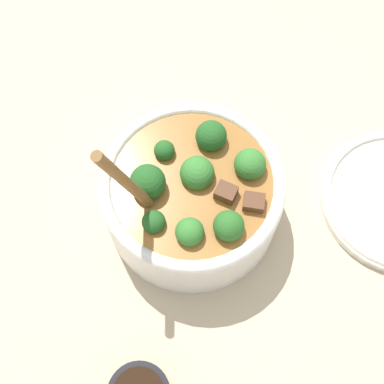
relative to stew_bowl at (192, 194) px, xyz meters
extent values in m
plane|color=#C6B293|center=(0.00, 0.00, -0.06)|extent=(4.00, 4.00, 0.00)
cylinder|color=white|center=(0.00, 0.00, -0.01)|extent=(0.23, 0.23, 0.09)
torus|color=white|center=(0.00, 0.00, 0.03)|extent=(0.23, 0.23, 0.02)
cylinder|color=#9E662D|center=(0.00, 0.00, 0.00)|extent=(0.20, 0.20, 0.06)
sphere|color=#387F33|center=(0.01, 0.01, 0.04)|extent=(0.04, 0.04, 0.04)
cylinder|color=#6B9956|center=(0.01, 0.01, 0.01)|extent=(0.01, 0.01, 0.02)
sphere|color=#235B23|center=(-0.06, -0.03, 0.04)|extent=(0.03, 0.03, 0.03)
cylinder|color=#6B9956|center=(-0.06, -0.03, 0.02)|extent=(0.01, 0.01, 0.01)
sphere|color=#235B23|center=(0.04, 0.04, 0.05)|extent=(0.04, 0.04, 0.04)
cylinder|color=#6B9956|center=(0.04, 0.04, 0.02)|extent=(0.01, 0.01, 0.02)
sphere|color=#2D6B28|center=(0.01, -0.07, 0.05)|extent=(0.04, 0.04, 0.04)
cylinder|color=#6B9956|center=(0.01, -0.07, 0.02)|extent=(0.01, 0.01, 0.02)
sphere|color=#235B23|center=(-0.02, 0.05, 0.04)|extent=(0.03, 0.03, 0.03)
cylinder|color=#6B9956|center=(-0.02, 0.05, 0.02)|extent=(0.01, 0.01, 0.01)
sphere|color=#235B23|center=(-0.05, 0.01, 0.05)|extent=(0.04, 0.04, 0.04)
cylinder|color=#6B9956|center=(-0.05, 0.01, 0.02)|extent=(0.02, 0.02, 0.02)
sphere|color=#387F33|center=(-0.03, -0.06, 0.04)|extent=(0.03, 0.03, 0.03)
cylinder|color=#6B9956|center=(-0.03, -0.06, 0.02)|extent=(0.01, 0.01, 0.02)
sphere|color=#387F33|center=(0.07, -0.01, 0.04)|extent=(0.04, 0.04, 0.04)
cylinder|color=#6B9956|center=(0.07, -0.01, 0.02)|extent=(0.01, 0.01, 0.02)
cube|color=brown|center=(0.03, -0.03, 0.04)|extent=(0.03, 0.03, 0.02)
cube|color=brown|center=(0.06, -0.06, 0.04)|extent=(0.03, 0.03, 0.02)
ellipsoid|color=brown|center=(-0.06, 0.00, 0.03)|extent=(0.04, 0.03, 0.01)
cylinder|color=brown|center=(-0.08, -0.01, 0.11)|extent=(0.06, 0.02, 0.16)
camera|label=1|loc=(-0.11, -0.26, 0.62)|focal=50.00mm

